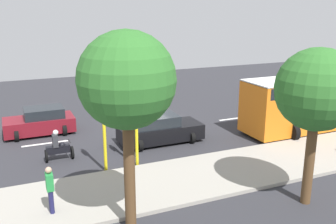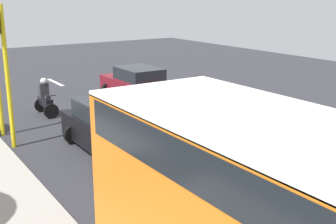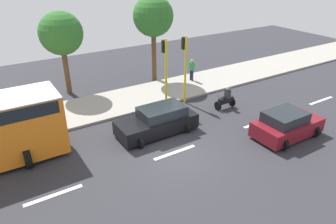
{
  "view_description": "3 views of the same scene",
  "coord_description": "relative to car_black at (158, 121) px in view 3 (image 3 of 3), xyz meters",
  "views": [
    {
      "loc": [
        20.11,
        -7.53,
        7.05
      ],
      "look_at": [
        2.35,
        0.16,
        1.68
      ],
      "focal_mm": 40.46,
      "sensor_mm": 36.0,
      "label": 1
    },
    {
      "loc": [
        7.9,
        11.31,
        4.76
      ],
      "look_at": [
        0.85,
        0.7,
        1.29
      ],
      "focal_mm": 46.24,
      "sensor_mm": 36.0,
      "label": 2
    },
    {
      "loc": [
        -11.1,
        7.36,
        8.88
      ],
      "look_at": [
        2.31,
        -1.04,
        1.04
      ],
      "focal_mm": 33.62,
      "sensor_mm": 36.0,
      "label": 3
    }
  ],
  "objects": [
    {
      "name": "ground_plane",
      "position": [
        -2.2,
        0.3,
        -0.76
      ],
      "size": [
        40.0,
        60.0,
        0.1
      ],
      "primitive_type": "cube",
      "color": "#2D2D33"
    },
    {
      "name": "sidewalk",
      "position": [
        4.8,
        0.3,
        -0.64
      ],
      "size": [
        4.0,
        60.0,
        0.15
      ],
      "primitive_type": "cube",
      "color": "#9E998E",
      "rests_on": "ground"
    },
    {
      "name": "lane_stripe_far_north",
      "position": [
        -2.2,
        -11.7,
        -0.71
      ],
      "size": [
        0.2,
        2.4,
        0.01
      ],
      "primitive_type": "cube",
      "color": "white",
      "rests_on": "ground"
    },
    {
      "name": "lane_stripe_north",
      "position": [
        -2.2,
        -5.7,
        -0.71
      ],
      "size": [
        0.2,
        2.4,
        0.01
      ],
      "primitive_type": "cube",
      "color": "white",
      "rests_on": "ground"
    },
    {
      "name": "lane_stripe_mid",
      "position": [
        -2.2,
        0.3,
        -0.71
      ],
      "size": [
        0.2,
        2.4,
        0.01
      ],
      "primitive_type": "cube",
      "color": "white",
      "rests_on": "ground"
    },
    {
      "name": "lane_stripe_south",
      "position": [
        -2.2,
        6.3,
        -0.71
      ],
      "size": [
        0.2,
        2.4,
        0.01
      ],
      "primitive_type": "cube",
      "color": "white",
      "rests_on": "ground"
    },
    {
      "name": "car_black",
      "position": [
        0.0,
        0.0,
        0.0
      ],
      "size": [
        2.27,
        4.46,
        1.52
      ],
      "color": "black",
      "rests_on": "ground"
    },
    {
      "name": "car_maroon",
      "position": [
        -4.05,
        -5.71,
        -0.0
      ],
      "size": [
        2.33,
        3.86,
        1.52
      ],
      "color": "maroon",
      "rests_on": "ground"
    },
    {
      "name": "motorcycle",
      "position": [
        0.42,
        -5.33,
        -0.07
      ],
      "size": [
        0.6,
        1.3,
        1.53
      ],
      "color": "black",
      "rests_on": "ground"
    },
    {
      "name": "pedestrian_near_signal",
      "position": [
        5.46,
        -6.26,
        0.35
      ],
      "size": [
        0.4,
        0.24,
        1.69
      ],
      "color": "#1E1E4C",
      "rests_on": "sidewalk"
    },
    {
      "name": "traffic_light_corner",
      "position": [
        2.65,
        -2.12,
        2.22
      ],
      "size": [
        0.49,
        0.24,
        4.5
      ],
      "color": "yellow",
      "rests_on": "ground"
    },
    {
      "name": "traffic_light_midblock",
      "position": [
        2.65,
        -3.59,
        2.22
      ],
      "size": [
        0.49,
        0.24,
        4.5
      ],
      "color": "yellow",
      "rests_on": "ground"
    },
    {
      "name": "street_tree_south",
      "position": [
        8.26,
        2.55,
        3.56
      ],
      "size": [
        2.91,
        2.91,
        5.78
      ],
      "color": "brown",
      "rests_on": "ground"
    },
    {
      "name": "street_tree_center",
      "position": [
        7.32,
        -3.97,
        4.21
      ],
      "size": [
        2.98,
        2.98,
        6.47
      ],
      "color": "brown",
      "rests_on": "ground"
    }
  ]
}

